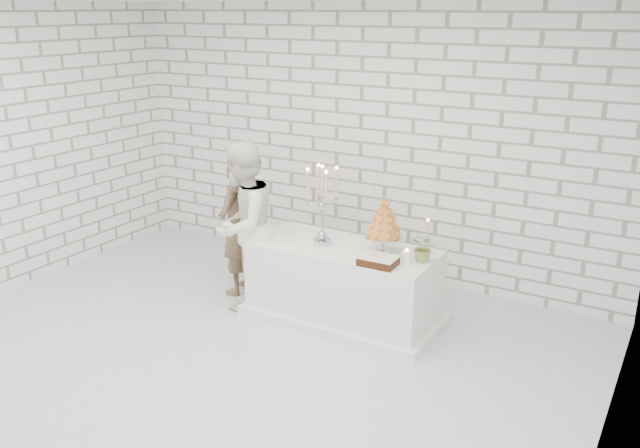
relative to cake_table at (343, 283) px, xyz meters
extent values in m
cube|color=silver|center=(-0.48, -1.23, -0.38)|extent=(6.00, 5.00, 0.01)
cube|color=white|center=(-0.48, 1.27, 1.12)|extent=(6.00, 0.01, 3.00)
cube|color=white|center=(2.52, -1.23, 1.12)|extent=(0.01, 5.00, 3.00)
cube|color=white|center=(0.00, 0.00, 0.00)|extent=(1.80, 0.80, 0.75)
imported|color=brown|center=(-1.28, 0.00, 0.38)|extent=(0.45, 0.60, 1.51)
imported|color=white|center=(-1.03, -0.23, 0.48)|extent=(0.75, 0.91, 1.71)
cube|color=black|center=(0.49, -0.26, 0.42)|extent=(0.33, 0.24, 0.08)
cylinder|color=white|center=(0.69, -0.09, 0.44)|extent=(0.10, 0.10, 0.12)
cylinder|color=#C7B695|center=(0.75, 0.23, 0.54)|extent=(0.06, 0.06, 0.32)
imported|color=#526E36|center=(0.81, 0.02, 0.51)|extent=(0.29, 0.28, 0.26)
camera|label=1|loc=(2.83, -5.24, 2.57)|focal=37.13mm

